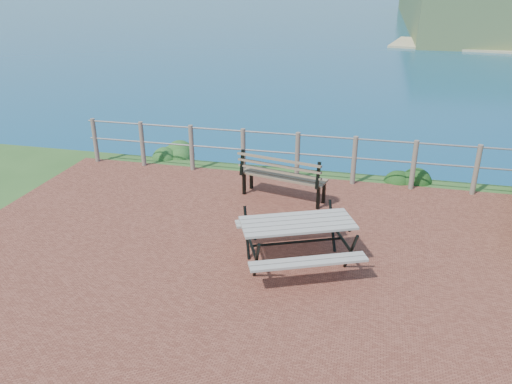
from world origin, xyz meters
TOP-DOWN VIEW (x-y plane):
  - ground at (0.00, 0.00)m, footprint 10.00×7.00m
  - safety_railing at (0.00, 3.35)m, footprint 9.40×0.10m
  - picnic_table at (0.53, 0.04)m, footprint 1.74×1.30m
  - park_bench at (-0.09, 2.30)m, footprint 1.69×0.77m
  - shrub_lip_west at (-3.01, 4.18)m, footprint 0.75×0.75m
  - shrub_lip_east at (2.24, 3.78)m, footprint 0.66×0.66m

SIDE VIEW (x-z plane):
  - ground at x=0.00m, z-range -0.06..0.06m
  - shrub_lip_west at x=-3.01m, z-range -0.24..0.24m
  - shrub_lip_east at x=2.24m, z-range -0.18..0.18m
  - picnic_table at x=0.53m, z-range 0.10..0.78m
  - safety_railing at x=0.00m, z-range 0.07..1.07m
  - park_bench at x=-0.09m, z-range 0.15..1.07m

